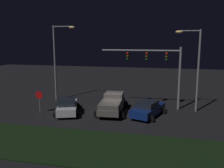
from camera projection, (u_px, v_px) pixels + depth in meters
name	position (u px, v px, depth m)	size (l,w,h in m)	color
ground_plane	(114.00, 112.00, 24.78)	(80.00, 80.00, 0.00)	black
grass_median	(89.00, 147.00, 16.75)	(27.34, 5.69, 0.10)	black
pickup_truck	(113.00, 103.00, 24.68)	(3.07, 5.50, 1.80)	#514C47
car_sedan	(148.00, 109.00, 23.42)	(3.37, 4.75, 1.51)	navy
car_sedan_far	(67.00, 106.00, 24.32)	(3.35, 4.75, 1.51)	#B7B7BC
traffic_signal_gantry	(156.00, 62.00, 25.57)	(8.32, 0.56, 6.50)	slate
street_lamp_left	(59.00, 54.00, 29.06)	(2.73, 0.44, 8.84)	slate
street_lamp_right	(194.00, 61.00, 24.38)	(2.47, 0.44, 8.21)	slate
stop_sign	(39.00, 98.00, 24.31)	(0.76, 0.08, 2.23)	slate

